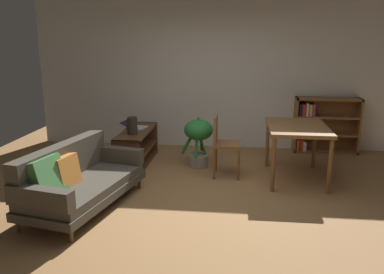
{
  "coord_description": "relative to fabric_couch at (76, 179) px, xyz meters",
  "views": [
    {
      "loc": [
        0.33,
        -4.59,
        2.02
      ],
      "look_at": [
        -0.23,
        0.44,
        0.73
      ],
      "focal_mm": 36.75,
      "sensor_mm": 36.0,
      "label": 1
    }
  ],
  "objects": [
    {
      "name": "open_laptop",
      "position": [
        0.23,
        1.98,
        0.21
      ],
      "size": [
        0.44,
        0.36,
        0.11
      ],
      "color": "silver",
      "rests_on": "media_console"
    },
    {
      "name": "ground_plane",
      "position": [
        1.55,
        0.31,
        -0.37
      ],
      "size": [
        8.16,
        8.16,
        0.0
      ],
      "primitive_type": "plane",
      "color": "#9E7042"
    },
    {
      "name": "dining_table",
      "position": [
        2.77,
        1.32,
        0.34
      ],
      "size": [
        0.83,
        1.17,
        0.8
      ],
      "color": "brown",
      "rests_on": "ground_plane"
    },
    {
      "name": "dining_chair_near",
      "position": [
        1.71,
        1.34,
        0.16
      ],
      "size": [
        0.4,
        0.41,
        0.92
      ],
      "color": "brown",
      "rests_on": "ground_plane"
    },
    {
      "name": "desk_speaker",
      "position": [
        0.3,
        1.53,
        0.32
      ],
      "size": [
        0.16,
        0.16,
        0.27
      ],
      "color": "#2D2823",
      "rests_on": "media_console"
    },
    {
      "name": "potted_floor_plant",
      "position": [
        1.31,
        1.74,
        0.12
      ],
      "size": [
        0.52,
        0.53,
        0.81
      ],
      "color": "#9E9389",
      "rests_on": "ground_plane"
    },
    {
      "name": "back_wall_panel",
      "position": [
        1.55,
        3.01,
        0.98
      ],
      "size": [
        6.8,
        0.1,
        2.7
      ],
      "primitive_type": "cube",
      "color": "silver",
      "rests_on": "ground_plane"
    },
    {
      "name": "bookshelf",
      "position": [
        3.44,
        2.84,
        0.14
      ],
      "size": [
        1.13,
        0.3,
        0.99
      ],
      "color": "brown",
      "rests_on": "ground_plane"
    },
    {
      "name": "fabric_couch",
      "position": [
        0.0,
        0.0,
        0.0
      ],
      "size": [
        1.14,
        1.85,
        0.77
      ],
      "color": "brown",
      "rests_on": "ground_plane"
    },
    {
      "name": "media_console",
      "position": [
        0.29,
        1.8,
        -0.1
      ],
      "size": [
        0.42,
        1.35,
        0.55
      ],
      "color": "#56351E",
      "rests_on": "ground_plane"
    }
  ]
}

